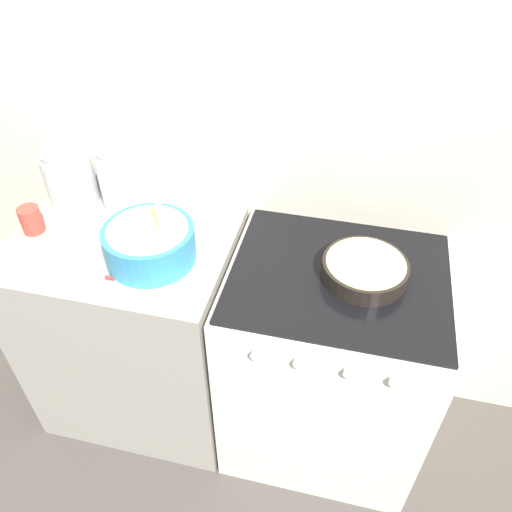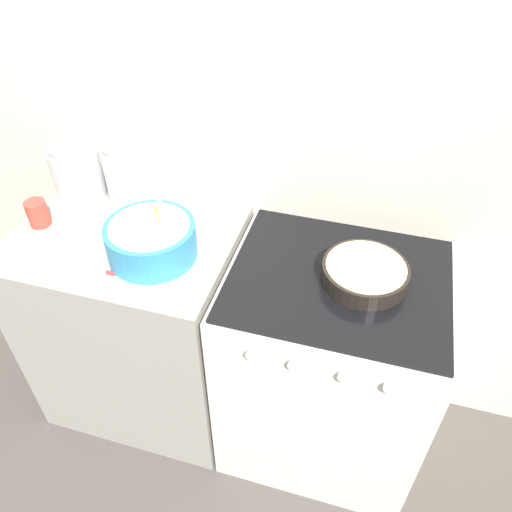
# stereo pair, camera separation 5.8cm
# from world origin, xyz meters

# --- Properties ---
(ground_plane) EXTENTS (12.00, 12.00, 0.00)m
(ground_plane) POSITION_xyz_m (0.00, 0.00, 0.00)
(ground_plane) COLOR #4C4742
(wall_back) EXTENTS (4.52, 0.05, 2.40)m
(wall_back) POSITION_xyz_m (0.00, 0.61, 1.20)
(wall_back) COLOR beige
(wall_back) RESTS_ON ground_plane
(countertop_cabinet) EXTENTS (0.76, 0.59, 0.90)m
(countertop_cabinet) POSITION_xyz_m (-0.38, 0.29, 0.45)
(countertop_cabinet) COLOR #9E998E
(countertop_cabinet) RESTS_ON ground_plane
(stove) EXTENTS (0.71, 0.60, 0.90)m
(stove) POSITION_xyz_m (0.37, 0.29, 0.45)
(stove) COLOR white
(stove) RESTS_ON ground_plane
(mixing_bowl) EXTENTS (0.29, 0.29, 0.26)m
(mixing_bowl) POSITION_xyz_m (-0.23, 0.23, 0.97)
(mixing_bowl) COLOR #338CBF
(mixing_bowl) RESTS_ON countertop_cabinet
(baking_pan) EXTENTS (0.26, 0.26, 0.06)m
(baking_pan) POSITION_xyz_m (0.44, 0.30, 0.93)
(baking_pan) COLOR black
(baking_pan) RESTS_ON stove
(storage_jar_left) EXTENTS (0.18, 0.18, 0.21)m
(storage_jar_left) POSITION_xyz_m (-0.64, 0.48, 0.99)
(storage_jar_left) COLOR silver
(storage_jar_left) RESTS_ON countertop_cabinet
(storage_jar_middle) EXTENTS (0.16, 0.16, 0.24)m
(storage_jar_middle) POSITION_xyz_m (-0.43, 0.48, 1.00)
(storage_jar_middle) COLOR silver
(storage_jar_middle) RESTS_ON countertop_cabinet
(tin_can) EXTENTS (0.07, 0.07, 0.09)m
(tin_can) POSITION_xyz_m (-0.69, 0.28, 0.95)
(tin_can) COLOR #CC3F33
(tin_can) RESTS_ON countertop_cabinet
(recipe_page) EXTENTS (0.24, 0.27, 0.01)m
(recipe_page) POSITION_xyz_m (-0.19, 0.17, 0.90)
(recipe_page) COLOR white
(recipe_page) RESTS_ON countertop_cabinet
(measuring_spoon) EXTENTS (0.12, 0.04, 0.04)m
(measuring_spoon) POSITION_xyz_m (-0.25, 0.11, 0.91)
(measuring_spoon) COLOR red
(measuring_spoon) RESTS_ON countertop_cabinet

